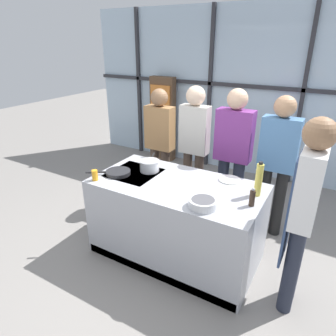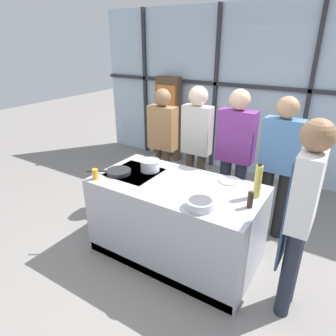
{
  "view_description": "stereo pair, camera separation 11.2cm",
  "coord_description": "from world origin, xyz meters",
  "px_view_note": "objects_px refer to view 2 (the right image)",
  "views": [
    {
      "loc": [
        1.31,
        -2.44,
        2.26
      ],
      "look_at": [
        -0.16,
        0.1,
        0.99
      ],
      "focal_mm": 32.0,
      "sensor_mm": 36.0,
      "label": 1
    },
    {
      "loc": [
        1.41,
        -2.39,
        2.26
      ],
      "look_at": [
        -0.16,
        0.1,
        0.99
      ],
      "focal_mm": 32.0,
      "sensor_mm": 36.0,
      "label": 2
    }
  ],
  "objects_px": {
    "pepper_grinder": "(250,199)",
    "saucepan": "(150,165)",
    "spectator_center_left": "(196,142)",
    "chef": "(302,210)",
    "frying_pan": "(118,172)",
    "spectator_center_right": "(235,151)",
    "spectator_far_right": "(279,161)",
    "mixing_bowl": "(200,204)",
    "oil_bottle": "(258,181)",
    "spectator_far_left": "(163,140)",
    "white_plate": "(230,181)",
    "juice_glass_near": "(95,174)"
  },
  "relations": [
    {
      "from": "oil_bottle",
      "to": "pepper_grinder",
      "type": "relative_size",
      "value": 1.92
    },
    {
      "from": "spectator_far_right",
      "to": "chef",
      "type": "bearing_deg",
      "value": 111.61
    },
    {
      "from": "spectator_far_left",
      "to": "spectator_far_right",
      "type": "bearing_deg",
      "value": -180.0
    },
    {
      "from": "pepper_grinder",
      "to": "chef",
      "type": "bearing_deg",
      "value": -5.44
    },
    {
      "from": "spectator_center_left",
      "to": "white_plate",
      "type": "height_order",
      "value": "spectator_center_left"
    },
    {
      "from": "chef",
      "to": "juice_glass_near",
      "type": "relative_size",
      "value": 15.59
    },
    {
      "from": "frying_pan",
      "to": "spectator_center_right",
      "type": "bearing_deg",
      "value": 49.23
    },
    {
      "from": "spectator_center_right",
      "to": "spectator_far_right",
      "type": "bearing_deg",
      "value": -180.0
    },
    {
      "from": "frying_pan",
      "to": "pepper_grinder",
      "type": "distance_m",
      "value": 1.47
    },
    {
      "from": "chef",
      "to": "frying_pan",
      "type": "xyz_separation_m",
      "value": [
        -1.89,
        -0.03,
        -0.11
      ]
    },
    {
      "from": "juice_glass_near",
      "to": "spectator_center_right",
      "type": "bearing_deg",
      "value": 51.63
    },
    {
      "from": "mixing_bowl",
      "to": "spectator_far_left",
      "type": "bearing_deg",
      "value": 134.06
    },
    {
      "from": "oil_bottle",
      "to": "juice_glass_near",
      "type": "relative_size",
      "value": 3.04
    },
    {
      "from": "spectator_far_right",
      "to": "spectator_far_left",
      "type": "bearing_deg",
      "value": 0.0
    },
    {
      "from": "white_plate",
      "to": "pepper_grinder",
      "type": "distance_m",
      "value": 0.54
    },
    {
      "from": "saucepan",
      "to": "mixing_bowl",
      "type": "xyz_separation_m",
      "value": [
        0.85,
        -0.43,
        -0.02
      ]
    },
    {
      "from": "white_plate",
      "to": "oil_bottle",
      "type": "height_order",
      "value": "oil_bottle"
    },
    {
      "from": "chef",
      "to": "white_plate",
      "type": "height_order",
      "value": "chef"
    },
    {
      "from": "mixing_bowl",
      "to": "pepper_grinder",
      "type": "relative_size",
      "value": 1.43
    },
    {
      "from": "spectator_far_left",
      "to": "juice_glass_near",
      "type": "relative_size",
      "value": 14.77
    },
    {
      "from": "spectator_far_right",
      "to": "pepper_grinder",
      "type": "relative_size",
      "value": 9.59
    },
    {
      "from": "white_plate",
      "to": "spectator_far_left",
      "type": "bearing_deg",
      "value": 153.64
    },
    {
      "from": "spectator_far_right",
      "to": "juice_glass_near",
      "type": "relative_size",
      "value": 15.21
    },
    {
      "from": "chef",
      "to": "saucepan",
      "type": "bearing_deg",
      "value": 82.05
    },
    {
      "from": "oil_bottle",
      "to": "pepper_grinder",
      "type": "distance_m",
      "value": 0.24
    },
    {
      "from": "white_plate",
      "to": "juice_glass_near",
      "type": "distance_m",
      "value": 1.42
    },
    {
      "from": "spectator_center_right",
      "to": "oil_bottle",
      "type": "relative_size",
      "value": 5.1
    },
    {
      "from": "white_plate",
      "to": "mixing_bowl",
      "type": "height_order",
      "value": "mixing_bowl"
    },
    {
      "from": "spectator_far_left",
      "to": "spectator_center_right",
      "type": "bearing_deg",
      "value": -180.0
    },
    {
      "from": "saucepan",
      "to": "white_plate",
      "type": "xyz_separation_m",
      "value": [
        0.87,
        0.22,
        -0.06
      ]
    },
    {
      "from": "chef",
      "to": "mixing_bowl",
      "type": "xyz_separation_m",
      "value": [
        -0.79,
        -0.2,
        -0.09
      ]
    },
    {
      "from": "spectator_center_right",
      "to": "white_plate",
      "type": "height_order",
      "value": "spectator_center_right"
    },
    {
      "from": "spectator_center_left",
      "to": "pepper_grinder",
      "type": "relative_size",
      "value": 9.73
    },
    {
      "from": "frying_pan",
      "to": "chef",
      "type": "bearing_deg",
      "value": 0.86
    },
    {
      "from": "juice_glass_near",
      "to": "spectator_far_left",
      "type": "bearing_deg",
      "value": 90.51
    },
    {
      "from": "chef",
      "to": "spectator_far_left",
      "type": "bearing_deg",
      "value": 62.18
    },
    {
      "from": "saucepan",
      "to": "oil_bottle",
      "type": "bearing_deg",
      "value": 1.64
    },
    {
      "from": "spectator_far_right",
      "to": "oil_bottle",
      "type": "relative_size",
      "value": 5.01
    },
    {
      "from": "juice_glass_near",
      "to": "spectator_center_left",
      "type": "bearing_deg",
      "value": 68.62
    },
    {
      "from": "white_plate",
      "to": "juice_glass_near",
      "type": "height_order",
      "value": "juice_glass_near"
    },
    {
      "from": "saucepan",
      "to": "chef",
      "type": "bearing_deg",
      "value": -7.95
    },
    {
      "from": "pepper_grinder",
      "to": "saucepan",
      "type": "bearing_deg",
      "value": 171.19
    },
    {
      "from": "mixing_bowl",
      "to": "juice_glass_near",
      "type": "distance_m",
      "value": 1.21
    },
    {
      "from": "oil_bottle",
      "to": "spectator_far_left",
      "type": "bearing_deg",
      "value": 153.18
    },
    {
      "from": "oil_bottle",
      "to": "pepper_grinder",
      "type": "bearing_deg",
      "value": -87.42
    },
    {
      "from": "chef",
      "to": "mixing_bowl",
      "type": "bearing_deg",
      "value": 104.41
    },
    {
      "from": "chef",
      "to": "pepper_grinder",
      "type": "relative_size",
      "value": 9.83
    },
    {
      "from": "spectator_center_left",
      "to": "mixing_bowl",
      "type": "xyz_separation_m",
      "value": [
        0.69,
        -1.26,
        -0.09
      ]
    },
    {
      "from": "chef",
      "to": "white_plate",
      "type": "relative_size",
      "value": 7.6
    },
    {
      "from": "saucepan",
      "to": "spectator_center_right",
      "type": "bearing_deg",
      "value": 50.59
    }
  ]
}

